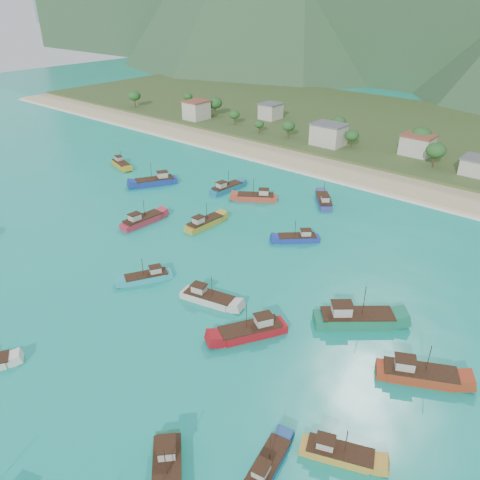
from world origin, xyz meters
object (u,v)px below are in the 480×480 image
Objects in this scene: boat_15 at (324,201)px; boat_13 at (251,331)px; boat_12 at (355,319)px; boat_14 at (167,473)px; boat_16 at (205,224)px; boat_21 at (267,467)px; boat_22 at (418,375)px; boat_26 at (155,182)px; boat_0 at (208,298)px; boat_10 at (121,164)px; boat_25 at (256,198)px; boat_7 at (338,454)px; boat_24 at (298,239)px; boat_8 at (227,188)px; boat_5 at (148,278)px; boat_6 at (142,221)px.

boat_13 is at bearing -109.66° from boat_15.
boat_12 reaches higher than boat_15.
boat_16 is at bearing -96.88° from boat_14.
boat_12 reaches higher than boat_16.
boat_21 is 0.76× the size of boat_22.
boat_16 is 0.86× the size of boat_26.
boat_15 is at bearing 174.30° from boat_0.
boat_21 is (5.17, -31.81, -0.53)m from boat_12.
boat_22 is at bearing 90.61° from boat_10.
boat_25 reaches higher than boat_15.
boat_10 is 53.53m from boat_16.
boat_7 is at bearing 39.97° from boat_21.
boat_0 is 12.24m from boat_13.
boat_24 is at bearing 101.39° from boat_10.
boat_0 is 53.01m from boat_15.
boat_15 is (-41.70, 66.06, 0.17)m from boat_7.
boat_8 is at bearing -145.46° from boat_22.
boat_21 is at bearing -37.26° from boat_16.
boat_15 reaches higher than boat_5.
boat_10 reaches higher than boat_24.
boat_10 is 114.88m from boat_14.
boat_14 is 1.16× the size of boat_24.
boat_26 is (-19.38, -9.77, 0.17)m from boat_8.
boat_21 is at bearing -40.79° from boat_8.
boat_16 reaches higher than boat_7.
boat_6 is 38.27m from boat_24.
boat_5 is 0.75× the size of boat_26.
boat_12 reaches higher than boat_21.
boat_14 is at bearing 22.18° from boat_0.
boat_14 is (94.41, -65.45, 0.10)m from boat_10.
boat_6 reaches higher than boat_21.
boat_16 is 1.21× the size of boat_24.
boat_24 reaches higher than boat_5.
boat_14 reaches higher than boat_7.
boat_6 reaches higher than boat_8.
boat_13 is 73.76m from boat_26.
boat_22 is (70.26, -37.26, 0.10)m from boat_8.
boat_10 is at bearing -4.17° from boat_5.
boat_21 is at bearing -173.60° from boat_5.
boat_21 is at bearing 163.49° from boat_13.
boat_6 is at bearing 141.08° from boat_21.
boat_13 is 0.94× the size of boat_26.
boat_24 is at bearing 167.76° from boat_0.
boat_5 is 50.02m from boat_7.
boat_22 is at bearing -3.66° from boat_6.
boat_26 reaches higher than boat_0.
boat_13 is 1.08× the size of boat_25.
boat_12 is 30.96m from boat_24.
boat_15 is 33.86m from boat_16.
boat_22 is at bearing -162.39° from boat_14.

